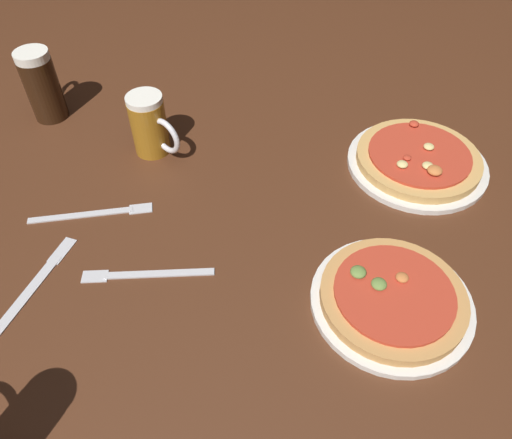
# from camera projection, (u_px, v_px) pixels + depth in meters

# --- Properties ---
(ground_plane) EXTENTS (2.40, 2.40, 0.03)m
(ground_plane) POSITION_uv_depth(u_px,v_px,m) (256.00, 232.00, 0.93)
(ground_plane) COLOR #4C2816
(pizza_plate_near) EXTENTS (0.26, 0.26, 0.05)m
(pizza_plate_near) POSITION_uv_depth(u_px,v_px,m) (392.00, 298.00, 0.79)
(pizza_plate_near) COLOR silver
(pizza_plate_near) RESTS_ON ground_plane
(pizza_plate_far) EXTENTS (0.29, 0.29, 0.05)m
(pizza_plate_far) POSITION_uv_depth(u_px,v_px,m) (418.00, 160.00, 1.03)
(pizza_plate_far) COLOR silver
(pizza_plate_far) RESTS_ON ground_plane
(beer_mug_amber) EXTENTS (0.08, 0.13, 0.16)m
(beer_mug_amber) POSITION_uv_depth(u_px,v_px,m) (42.00, 85.00, 1.11)
(beer_mug_amber) COLOR black
(beer_mug_amber) RESTS_ON ground_plane
(beer_mug_pale) EXTENTS (0.11, 0.10, 0.14)m
(beer_mug_pale) POSITION_uv_depth(u_px,v_px,m) (150.00, 125.00, 1.03)
(beer_mug_pale) COLOR #9E6619
(beer_mug_pale) RESTS_ON ground_plane
(fork_left) EXTENTS (0.23, 0.03, 0.01)m
(fork_left) POSITION_uv_depth(u_px,v_px,m) (145.00, 274.00, 0.84)
(fork_left) COLOR silver
(fork_left) RESTS_ON ground_plane
(knife_right) EXTENTS (0.11, 0.23, 0.01)m
(knife_right) POSITION_uv_depth(u_px,v_px,m) (32.00, 287.00, 0.83)
(knife_right) COLOR silver
(knife_right) RESTS_ON ground_plane
(fork_spare) EXTENTS (0.24, 0.04, 0.01)m
(fork_spare) POSITION_uv_depth(u_px,v_px,m) (94.00, 213.00, 0.94)
(fork_spare) COLOR silver
(fork_spare) RESTS_ON ground_plane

